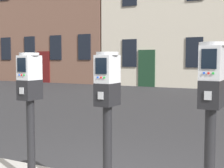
# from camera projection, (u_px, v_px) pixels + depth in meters

# --- Properties ---
(parking_meter_near_kerb) EXTENTS (0.22, 0.26, 1.47)m
(parking_meter_near_kerb) POSITION_uv_depth(u_px,v_px,m) (30.00, 94.00, 3.46)
(parking_meter_near_kerb) COLOR black
(parking_meter_near_kerb) RESTS_ON sidewalk_slab
(parking_meter_twin_adjacent) EXTENTS (0.22, 0.26, 1.47)m
(parking_meter_twin_adjacent) POSITION_uv_depth(u_px,v_px,m) (107.00, 99.00, 3.02)
(parking_meter_twin_adjacent) COLOR black
(parking_meter_twin_adjacent) RESTS_ON sidewalk_slab
(parking_meter_end_of_row) EXTENTS (0.22, 0.26, 1.54)m
(parking_meter_end_of_row) POSITION_uv_depth(u_px,v_px,m) (211.00, 100.00, 2.58)
(parking_meter_end_of_row) COLOR black
(parking_meter_end_of_row) RESTS_ON sidewalk_slab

